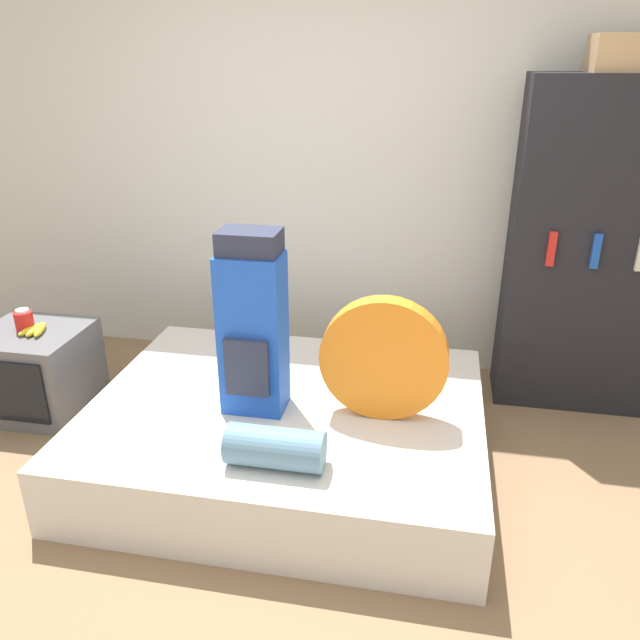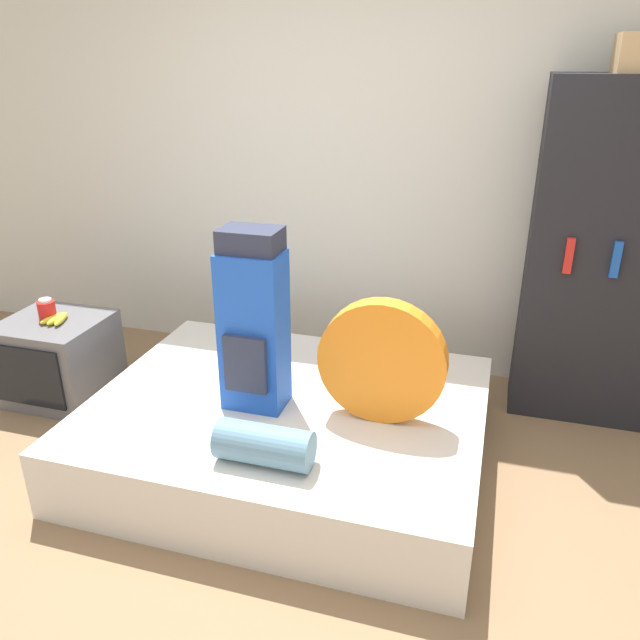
{
  "view_description": "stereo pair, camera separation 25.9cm",
  "coord_description": "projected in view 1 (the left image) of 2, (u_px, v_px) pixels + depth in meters",
  "views": [
    {
      "loc": [
        0.57,
        -1.91,
        1.92
      ],
      "look_at": [
        0.07,
        0.66,
        0.79
      ],
      "focal_mm": 35.0,
      "sensor_mm": 36.0,
      "label": 1
    },
    {
      "loc": [
        0.82,
        -1.85,
        1.92
      ],
      "look_at": [
        0.07,
        0.66,
        0.79
      ],
      "focal_mm": 35.0,
      "sensor_mm": 36.0,
      "label": 2
    }
  ],
  "objects": [
    {
      "name": "canister",
      "position": [
        24.0,
        321.0,
        3.45
      ],
      "size": [
        0.1,
        0.1,
        0.13
      ],
      "color": "red",
      "rests_on": "television"
    },
    {
      "name": "bookshelf",
      "position": [
        587.0,
        251.0,
        3.43
      ],
      "size": [
        0.83,
        0.39,
        1.83
      ],
      "color": "black",
      "rests_on": "ground_plane"
    },
    {
      "name": "sleeping_roll",
      "position": [
        275.0,
        448.0,
        2.55
      ],
      "size": [
        0.41,
        0.17,
        0.17
      ],
      "color": "#5B849E",
      "rests_on": "bed"
    },
    {
      "name": "cardboard_box",
      "position": [
        637.0,
        53.0,
        3.03
      ],
      "size": [
        0.42,
        0.29,
        0.18
      ],
      "color": "tan",
      "rests_on": "bookshelf"
    },
    {
      "name": "wall_back",
      "position": [
        347.0,
        164.0,
        3.79
      ],
      "size": [
        8.0,
        0.05,
        2.6
      ],
      "color": "silver",
      "rests_on": "ground_plane"
    },
    {
      "name": "banana_bunch",
      "position": [
        36.0,
        329.0,
        3.44
      ],
      "size": [
        0.14,
        0.18,
        0.04
      ],
      "color": "yellow",
      "rests_on": "television"
    },
    {
      "name": "ground_plane",
      "position": [
        273.0,
        556.0,
        2.58
      ],
      "size": [
        16.0,
        16.0,
        0.0
      ],
      "primitive_type": "plane",
      "color": "#846647"
    },
    {
      "name": "tent_bag",
      "position": [
        384.0,
        359.0,
        2.84
      ],
      "size": [
        0.59,
        0.1,
        0.59
      ],
      "color": "orange",
      "rests_on": "bed"
    },
    {
      "name": "backpack",
      "position": [
        253.0,
        326.0,
        2.85
      ],
      "size": [
        0.29,
        0.24,
        0.87
      ],
      "color": "blue",
      "rests_on": "bed"
    },
    {
      "name": "bed",
      "position": [
        287.0,
        431.0,
        3.13
      ],
      "size": [
        1.9,
        1.52,
        0.34
      ],
      "color": "silver",
      "rests_on": "ground_plane"
    },
    {
      "name": "television",
      "position": [
        37.0,
        371.0,
        3.56
      ],
      "size": [
        0.56,
        0.54,
        0.49
      ],
      "color": "#5B5B60",
      "rests_on": "ground_plane"
    }
  ]
}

